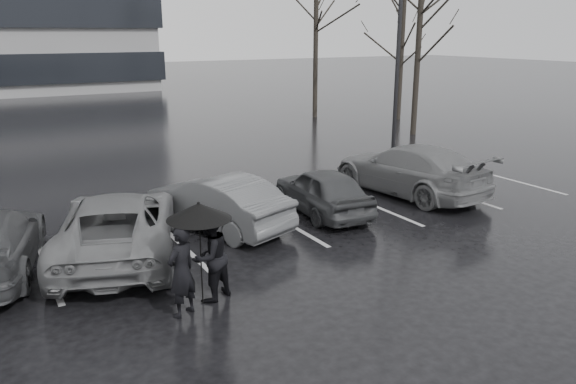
{
  "coord_description": "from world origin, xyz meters",
  "views": [
    {
      "loc": [
        -5.97,
        -9.65,
        4.61
      ],
      "look_at": [
        0.12,
        1.0,
        1.1
      ],
      "focal_mm": 35.0,
      "sensor_mm": 36.0,
      "label": 1
    }
  ],
  "objects_px": {
    "pedestrian_right": "(210,256)",
    "tree_east": "(418,46)",
    "lamp_post": "(398,58)",
    "car_west_b": "(117,225)",
    "car_west_a": "(217,202)",
    "tree_ne": "(401,54)",
    "pedestrian_left": "(182,271)",
    "car_main": "(322,190)",
    "tree_north": "(316,39)",
    "car_east": "(409,169)"
  },
  "relations": [
    {
      "from": "pedestrian_left",
      "to": "tree_north",
      "type": "xyz_separation_m",
      "value": [
        14.25,
        18.34,
        3.45
      ]
    },
    {
      "from": "car_west_b",
      "to": "tree_ne",
      "type": "xyz_separation_m",
      "value": [
        18.06,
        12.19,
        2.81
      ]
    },
    {
      "from": "car_west_a",
      "to": "tree_north",
      "type": "relative_size",
      "value": 0.47
    },
    {
      "from": "car_east",
      "to": "tree_north",
      "type": "bearing_deg",
      "value": -118.76
    },
    {
      "from": "pedestrian_right",
      "to": "lamp_post",
      "type": "bearing_deg",
      "value": -169.63
    },
    {
      "from": "car_main",
      "to": "pedestrian_right",
      "type": "height_order",
      "value": "pedestrian_right"
    },
    {
      "from": "car_west_b",
      "to": "car_main",
      "type": "bearing_deg",
      "value": -157.68
    },
    {
      "from": "tree_north",
      "to": "car_east",
      "type": "bearing_deg",
      "value": -112.3
    },
    {
      "from": "pedestrian_left",
      "to": "tree_east",
      "type": "xyz_separation_m",
      "value": [
        15.25,
        11.34,
        3.2
      ]
    },
    {
      "from": "car_west_a",
      "to": "tree_ne",
      "type": "height_order",
      "value": "tree_ne"
    },
    {
      "from": "tree_north",
      "to": "tree_east",
      "type": "bearing_deg",
      "value": -81.87
    },
    {
      "from": "car_west_a",
      "to": "car_east",
      "type": "bearing_deg",
      "value": 161.28
    },
    {
      "from": "car_west_a",
      "to": "pedestrian_right",
      "type": "relative_size",
      "value": 2.45
    },
    {
      "from": "pedestrian_left",
      "to": "lamp_post",
      "type": "bearing_deg",
      "value": -172.02
    },
    {
      "from": "pedestrian_left",
      "to": "pedestrian_right",
      "type": "height_order",
      "value": "pedestrian_right"
    },
    {
      "from": "car_main",
      "to": "pedestrian_left",
      "type": "bearing_deg",
      "value": 40.04
    },
    {
      "from": "car_main",
      "to": "tree_east",
      "type": "bearing_deg",
      "value": -137.12
    },
    {
      "from": "tree_east",
      "to": "car_main",
      "type": "bearing_deg",
      "value": -142.44
    },
    {
      "from": "tree_ne",
      "to": "lamp_post",
      "type": "bearing_deg",
      "value": -131.53
    },
    {
      "from": "pedestrian_right",
      "to": "tree_east",
      "type": "bearing_deg",
      "value": -167.86
    },
    {
      "from": "car_west_a",
      "to": "pedestrian_right",
      "type": "xyz_separation_m",
      "value": [
        -1.58,
        -3.44,
        0.16
      ]
    },
    {
      "from": "car_west_b",
      "to": "lamp_post",
      "type": "height_order",
      "value": "lamp_post"
    },
    {
      "from": "car_main",
      "to": "tree_east",
      "type": "relative_size",
      "value": 0.45
    },
    {
      "from": "car_west_a",
      "to": "pedestrian_left",
      "type": "bearing_deg",
      "value": 40.03
    },
    {
      "from": "lamp_post",
      "to": "car_west_b",
      "type": "bearing_deg",
      "value": -158.58
    },
    {
      "from": "car_west_b",
      "to": "tree_ne",
      "type": "relative_size",
      "value": 0.71
    },
    {
      "from": "car_main",
      "to": "car_east",
      "type": "bearing_deg",
      "value": -169.18
    },
    {
      "from": "car_east",
      "to": "pedestrian_left",
      "type": "bearing_deg",
      "value": 18.29
    },
    {
      "from": "car_east",
      "to": "tree_ne",
      "type": "height_order",
      "value": "tree_ne"
    },
    {
      "from": "tree_east",
      "to": "pedestrian_right",
      "type": "bearing_deg",
      "value": -142.97
    },
    {
      "from": "car_main",
      "to": "tree_ne",
      "type": "height_order",
      "value": "tree_ne"
    },
    {
      "from": "car_main",
      "to": "tree_north",
      "type": "relative_size",
      "value": 0.42
    },
    {
      "from": "pedestrian_right",
      "to": "tree_east",
      "type": "distance_m",
      "value": 18.59
    },
    {
      "from": "car_west_b",
      "to": "pedestrian_left",
      "type": "bearing_deg",
      "value": 113.98
    },
    {
      "from": "car_west_b",
      "to": "pedestrian_right",
      "type": "distance_m",
      "value": 2.99
    },
    {
      "from": "pedestrian_right",
      "to": "car_west_a",
      "type": "bearing_deg",
      "value": -139.63
    },
    {
      "from": "lamp_post",
      "to": "car_main",
      "type": "bearing_deg",
      "value": -145.14
    },
    {
      "from": "tree_ne",
      "to": "tree_east",
      "type": "bearing_deg",
      "value": -122.01
    },
    {
      "from": "car_west_b",
      "to": "tree_east",
      "type": "distance_m",
      "value": 17.89
    },
    {
      "from": "car_east",
      "to": "pedestrian_right",
      "type": "distance_m",
      "value": 8.43
    },
    {
      "from": "pedestrian_left",
      "to": "pedestrian_right",
      "type": "relative_size",
      "value": 0.98
    },
    {
      "from": "car_main",
      "to": "tree_north",
      "type": "height_order",
      "value": "tree_north"
    },
    {
      "from": "pedestrian_right",
      "to": "car_east",
      "type": "bearing_deg",
      "value": 179.71
    },
    {
      "from": "pedestrian_right",
      "to": "tree_east",
      "type": "relative_size",
      "value": 0.2
    },
    {
      "from": "car_west_a",
      "to": "pedestrian_left",
      "type": "distance_m",
      "value": 4.36
    },
    {
      "from": "car_west_a",
      "to": "tree_north",
      "type": "height_order",
      "value": "tree_north"
    },
    {
      "from": "car_west_a",
      "to": "tree_north",
      "type": "xyz_separation_m",
      "value": [
        12.04,
        14.59,
        3.59
      ]
    },
    {
      "from": "car_west_b",
      "to": "car_east",
      "type": "xyz_separation_m",
      "value": [
        8.6,
        0.67,
        0.04
      ]
    },
    {
      "from": "tree_east",
      "to": "tree_north",
      "type": "xyz_separation_m",
      "value": [
        -1.0,
        7.0,
        0.25
      ]
    },
    {
      "from": "car_west_a",
      "to": "tree_ne",
      "type": "xyz_separation_m",
      "value": [
        15.54,
        11.59,
        2.84
      ]
    }
  ]
}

